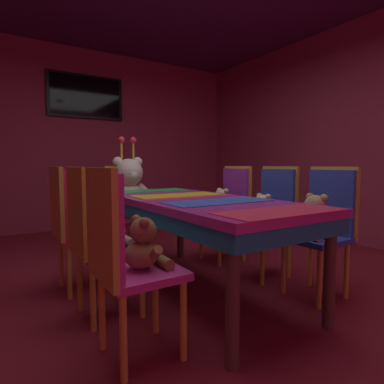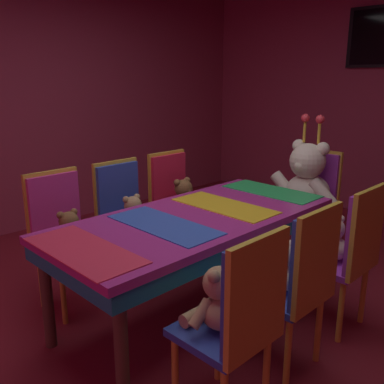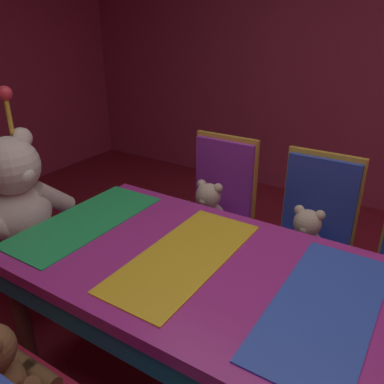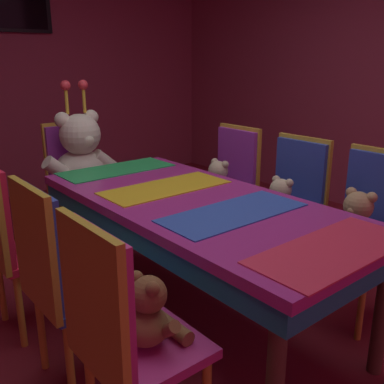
{
  "view_description": "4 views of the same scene",
  "coord_description": "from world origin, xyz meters",
  "px_view_note": "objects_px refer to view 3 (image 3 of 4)",
  "views": [
    {
      "loc": [
        -1.37,
        -2.07,
        1.0
      ],
      "look_at": [
        0.2,
        0.38,
        0.75
      ],
      "focal_mm": 30.32,
      "sensor_mm": 36.0,
      "label": 1
    },
    {
      "loc": [
        1.91,
        -1.93,
        1.64
      ],
      "look_at": [
        -0.17,
        0.13,
        0.84
      ],
      "focal_mm": 40.28,
      "sensor_mm": 36.0,
      "label": 2
    },
    {
      "loc": [
        -1.14,
        -0.48,
        1.64
      ],
      "look_at": [
        0.23,
        0.4,
        0.91
      ],
      "focal_mm": 37.25,
      "sensor_mm": 36.0,
      "label": 3
    },
    {
      "loc": [
        -1.47,
        -1.74,
        1.48
      ],
      "look_at": [
        0.19,
        0.27,
        0.68
      ],
      "focal_mm": 41.42,
      "sensor_mm": 36.0,
      "label": 4
    }
  ],
  "objects_px": {
    "chair_right_1": "(314,224)",
    "chair_right_2": "(219,199)",
    "throne_chair": "(3,212)",
    "king_teddy_bear": "(17,198)",
    "banquet_table": "(247,298)",
    "teddy_right_1": "(305,238)",
    "teddy_right_2": "(207,210)"
  },
  "relations": [
    {
      "from": "throne_chair",
      "to": "teddy_right_1",
      "type": "bearing_deg",
      "value": 23.6
    },
    {
      "from": "banquet_table",
      "to": "chair_right_2",
      "type": "height_order",
      "value": "chair_right_2"
    },
    {
      "from": "chair_right_1",
      "to": "throne_chair",
      "type": "height_order",
      "value": "same"
    },
    {
      "from": "chair_right_1",
      "to": "king_teddy_bear",
      "type": "distance_m",
      "value": 1.62
    },
    {
      "from": "teddy_right_1",
      "to": "chair_right_2",
      "type": "distance_m",
      "value": 0.61
    },
    {
      "from": "chair_right_1",
      "to": "king_teddy_bear",
      "type": "xyz_separation_m",
      "value": [
        -0.82,
        1.39,
        0.14
      ]
    },
    {
      "from": "chair_right_2",
      "to": "king_teddy_bear",
      "type": "height_order",
      "value": "king_teddy_bear"
    },
    {
      "from": "banquet_table",
      "to": "chair_right_2",
      "type": "bearing_deg",
      "value": 34.84
    },
    {
      "from": "chair_right_2",
      "to": "throne_chair",
      "type": "xyz_separation_m",
      "value": [
        -0.83,
        0.97,
        0.0
      ]
    },
    {
      "from": "teddy_right_1",
      "to": "throne_chair",
      "type": "xyz_separation_m",
      "value": [
        -0.68,
        1.56,
        0.01
      ]
    },
    {
      "from": "banquet_table",
      "to": "chair_right_1",
      "type": "xyz_separation_m",
      "value": [
        0.82,
        -0.01,
        -0.06
      ]
    },
    {
      "from": "banquet_table",
      "to": "teddy_right_1",
      "type": "height_order",
      "value": "teddy_right_1"
    },
    {
      "from": "teddy_right_1",
      "to": "chair_right_1",
      "type": "bearing_deg",
      "value": 180.0
    },
    {
      "from": "banquet_table",
      "to": "king_teddy_bear",
      "type": "xyz_separation_m",
      "value": [
        0.0,
        1.38,
        0.08
      ]
    },
    {
      "from": "chair_right_1",
      "to": "chair_right_2",
      "type": "height_order",
      "value": "same"
    },
    {
      "from": "teddy_right_1",
      "to": "teddy_right_2",
      "type": "bearing_deg",
      "value": -90.14
    },
    {
      "from": "teddy_right_2",
      "to": "king_teddy_bear",
      "type": "height_order",
      "value": "king_teddy_bear"
    },
    {
      "from": "throne_chair",
      "to": "king_teddy_bear",
      "type": "distance_m",
      "value": 0.22
    },
    {
      "from": "throne_chair",
      "to": "banquet_table",
      "type": "bearing_deg",
      "value": -0.0
    },
    {
      "from": "chair_right_1",
      "to": "king_teddy_bear",
      "type": "height_order",
      "value": "king_teddy_bear"
    },
    {
      "from": "teddy_right_1",
      "to": "king_teddy_bear",
      "type": "height_order",
      "value": "king_teddy_bear"
    },
    {
      "from": "banquet_table",
      "to": "teddy_right_1",
      "type": "relative_size",
      "value": 6.64
    },
    {
      "from": "chair_right_2",
      "to": "throne_chair",
      "type": "distance_m",
      "value": 1.27
    },
    {
      "from": "throne_chair",
      "to": "king_teddy_bear",
      "type": "xyz_separation_m",
      "value": [
        0.0,
        -0.17,
        0.14
      ]
    },
    {
      "from": "banquet_table",
      "to": "throne_chair",
      "type": "bearing_deg",
      "value": 90.0
    },
    {
      "from": "king_teddy_bear",
      "to": "teddy_right_1",
      "type": "bearing_deg",
      "value": 26.09
    },
    {
      "from": "teddy_right_1",
      "to": "chair_right_2",
      "type": "xyz_separation_m",
      "value": [
        0.15,
        0.59,
        0.01
      ]
    },
    {
      "from": "teddy_right_2",
      "to": "king_teddy_bear",
      "type": "distance_m",
      "value": 1.06
    },
    {
      "from": "banquet_table",
      "to": "teddy_right_1",
      "type": "xyz_separation_m",
      "value": [
        0.68,
        -0.01,
        -0.07
      ]
    },
    {
      "from": "teddy_right_2",
      "to": "king_teddy_bear",
      "type": "xyz_separation_m",
      "value": [
        -0.68,
        0.8,
        0.15
      ]
    },
    {
      "from": "teddy_right_1",
      "to": "teddy_right_2",
      "type": "xyz_separation_m",
      "value": [
        0.0,
        0.59,
        0.0
      ]
    },
    {
      "from": "chair_right_2",
      "to": "teddy_right_2",
      "type": "relative_size",
      "value": 3.12
    }
  ]
}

